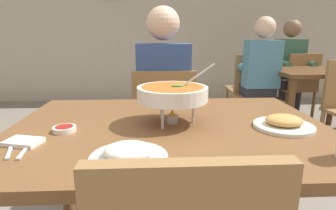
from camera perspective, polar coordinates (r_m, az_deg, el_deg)
cafe_rear_partition at (r=4.83m, az=-2.29°, el=18.81°), size 10.00×0.10×3.00m
dining_table_main at (r=1.21m, az=0.37°, el=-8.71°), size 1.33×0.98×0.76m
chair_diner_main at (r=1.99m, az=-0.93°, el=-3.79°), size 0.44×0.44×0.90m
diner_main at (r=1.96m, az=-0.99°, el=3.09°), size 0.40×0.45×1.31m
curry_bowl at (r=1.17m, az=0.94°, el=2.31°), size 0.33×0.30×0.26m
rice_plate at (r=0.86m, az=-8.14°, el=-10.06°), size 0.24×0.24×0.06m
appetizer_plate at (r=1.23m, az=22.81°, el=-3.50°), size 0.24×0.24×0.06m
sauce_dish at (r=1.17m, az=-20.61°, el=-4.62°), size 0.09×0.09×0.02m
napkin_folded at (r=1.10m, az=-27.69°, el=-6.77°), size 0.14×0.11×0.02m
fork_utensil at (r=1.07m, az=-29.75°, el=-7.87°), size 0.07×0.16×0.01m
spoon_utensil at (r=1.05m, az=-27.28°, el=-7.99°), size 0.04×0.17×0.01m
dining_table_far at (r=3.47m, az=28.36°, el=4.27°), size 1.00×0.80×0.76m
chair_bg_left at (r=3.95m, az=25.22°, el=4.01°), size 0.48×0.48×0.90m
chair_bg_middle at (r=3.31m, az=17.45°, el=2.97°), size 0.45×0.45×0.90m
chair_bg_right at (r=3.73m, az=17.12°, el=4.22°), size 0.45×0.45×0.90m
patron_bg_left at (r=3.96m, az=23.90°, el=7.63°), size 0.40×0.45×1.31m
patron_bg_middle at (r=3.18m, az=18.46°, el=6.76°), size 0.40×0.45×1.31m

